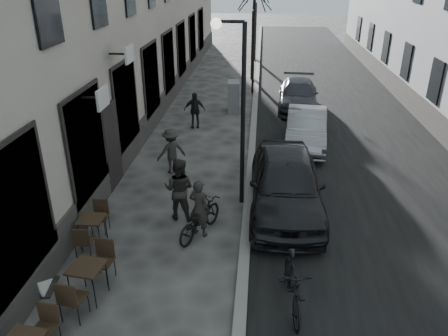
# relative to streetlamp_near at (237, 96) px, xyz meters

# --- Properties ---
(road) EXTENTS (7.30, 60.00, 0.00)m
(road) POSITION_rel_streetlamp_near_xyz_m (4.02, 10.00, -3.16)
(road) COLOR black
(road) RESTS_ON ground
(kerb) EXTENTS (0.25, 60.00, 0.12)m
(kerb) POSITION_rel_streetlamp_near_xyz_m (0.37, 10.00, -3.10)
(kerb) COLOR gray
(kerb) RESTS_ON ground
(streetlamp_near) EXTENTS (0.90, 0.28, 5.09)m
(streetlamp_near) POSITION_rel_streetlamp_near_xyz_m (0.00, 0.00, 0.00)
(streetlamp_near) COLOR black
(streetlamp_near) RESTS_ON ground
(streetlamp_far) EXTENTS (0.90, 0.28, 5.09)m
(streetlamp_far) POSITION_rel_streetlamp_near_xyz_m (0.00, 12.00, 0.00)
(streetlamp_far) COLOR black
(streetlamp_far) RESTS_ON ground
(bistro_set_b) EXTENTS (0.73, 1.63, 0.94)m
(bistro_set_b) POSITION_rel_streetlamp_near_xyz_m (-2.74, -4.28, -2.68)
(bistro_set_b) COLOR black
(bistro_set_b) RESTS_ON ground
(bistro_set_c) EXTENTS (0.60, 1.45, 0.85)m
(bistro_set_c) POSITION_rel_streetlamp_near_xyz_m (-3.34, -2.40, -2.72)
(bistro_set_c) COLOR black
(bistro_set_c) RESTS_ON ground
(sign_board) EXTENTS (0.48, 0.73, 1.19)m
(sign_board) POSITION_rel_streetlamp_near_xyz_m (-3.85, -4.08, -2.68)
(sign_board) COLOR black
(sign_board) RESTS_ON ground
(utility_cabinet) EXTENTS (0.61, 1.00, 1.43)m
(utility_cabinet) POSITION_rel_streetlamp_near_xyz_m (-0.63, 8.54, -2.45)
(utility_cabinet) COLOR slate
(utility_cabinet) RESTS_ON ground
(bicycle) EXTENTS (1.32, 1.88, 0.94)m
(bicycle) POSITION_rel_streetlamp_near_xyz_m (-0.80, -1.77, -2.69)
(bicycle) COLOR black
(bicycle) RESTS_ON ground
(cyclist_rider) EXTENTS (0.66, 0.57, 1.54)m
(cyclist_rider) POSITION_rel_streetlamp_near_xyz_m (-0.80, -1.77, -2.39)
(cyclist_rider) COLOR black
(cyclist_rider) RESTS_ON ground
(pedestrian_near) EXTENTS (0.94, 0.78, 1.73)m
(pedestrian_near) POSITION_rel_streetlamp_near_xyz_m (-1.44, -1.00, -2.30)
(pedestrian_near) COLOR #272521
(pedestrian_near) RESTS_ON ground
(pedestrian_mid) EXTENTS (1.12, 1.00, 1.51)m
(pedestrian_mid) POSITION_rel_streetlamp_near_xyz_m (-2.21, 1.81, -2.41)
(pedestrian_mid) COLOR #2C2A27
(pedestrian_mid) RESTS_ON ground
(pedestrian_far) EXTENTS (0.91, 0.43, 1.51)m
(pedestrian_far) POSITION_rel_streetlamp_near_xyz_m (-2.10, 6.26, -2.41)
(pedestrian_far) COLOR black
(pedestrian_far) RESTS_ON ground
(car_near) EXTENTS (1.98, 4.87, 1.65)m
(car_near) POSITION_rel_streetlamp_near_xyz_m (1.39, -0.34, -2.33)
(car_near) COLOR black
(car_near) RESTS_ON ground
(car_mid) EXTENTS (1.81, 4.20, 1.35)m
(car_mid) POSITION_rel_streetlamp_near_xyz_m (2.37, 4.63, -2.49)
(car_mid) COLOR gray
(car_mid) RESTS_ON ground
(car_far) EXTENTS (2.08, 4.54, 1.29)m
(car_far) POSITION_rel_streetlamp_near_xyz_m (2.40, 9.38, -2.52)
(car_far) COLOR #32353C
(car_far) RESTS_ON ground
(moped) EXTENTS (0.70, 1.94, 1.14)m
(moped) POSITION_rel_streetlamp_near_xyz_m (1.37, -4.22, -2.59)
(moped) COLOR black
(moped) RESTS_ON ground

